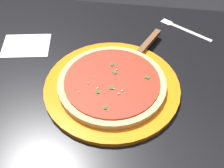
{
  "coord_description": "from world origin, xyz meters",
  "views": [
    {
      "loc": [
        -0.12,
        0.52,
        1.36
      ],
      "look_at": [
        -0.04,
        -0.05,
        0.76
      ],
      "focal_mm": 49.25,
      "sensor_mm": 36.0,
      "label": 1
    }
  ],
  "objects_px": {
    "fork": "(183,29)",
    "pizza": "(112,83)",
    "serving_plate": "(112,87)",
    "pizza_server": "(142,50)",
    "napkin_loose_left": "(26,46)"
  },
  "relations": [
    {
      "from": "pizza",
      "to": "napkin_loose_left",
      "type": "distance_m",
      "value": 0.33
    },
    {
      "from": "napkin_loose_left",
      "to": "serving_plate",
      "type": "bearing_deg",
      "value": 153.44
    },
    {
      "from": "serving_plate",
      "to": "napkin_loose_left",
      "type": "relative_size",
      "value": 2.52
    },
    {
      "from": "serving_plate",
      "to": "pizza",
      "type": "distance_m",
      "value": 0.02
    },
    {
      "from": "pizza_server",
      "to": "fork",
      "type": "height_order",
      "value": "pizza_server"
    },
    {
      "from": "pizza",
      "to": "pizza_server",
      "type": "bearing_deg",
      "value": -114.82
    },
    {
      "from": "fork",
      "to": "napkin_loose_left",
      "type": "bearing_deg",
      "value": 17.02
    },
    {
      "from": "fork",
      "to": "pizza",
      "type": "bearing_deg",
      "value": 56.31
    },
    {
      "from": "pizza_server",
      "to": "napkin_loose_left",
      "type": "xyz_separation_m",
      "value": [
        0.37,
        0.01,
        -0.02
      ]
    },
    {
      "from": "serving_plate",
      "to": "pizza",
      "type": "bearing_deg",
      "value": 100.95
    },
    {
      "from": "pizza",
      "to": "pizza_server",
      "type": "xyz_separation_m",
      "value": [
        -0.07,
        -0.16,
        -0.0
      ]
    },
    {
      "from": "pizza_server",
      "to": "napkin_loose_left",
      "type": "height_order",
      "value": "pizza_server"
    },
    {
      "from": "napkin_loose_left",
      "to": "fork",
      "type": "xyz_separation_m",
      "value": [
        -0.49,
        -0.15,
        0.0
      ]
    },
    {
      "from": "napkin_loose_left",
      "to": "fork",
      "type": "distance_m",
      "value": 0.51
    },
    {
      "from": "serving_plate",
      "to": "pizza_server",
      "type": "distance_m",
      "value": 0.17
    }
  ]
}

